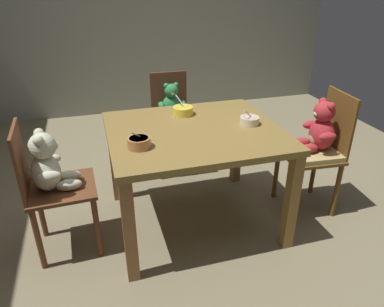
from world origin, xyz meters
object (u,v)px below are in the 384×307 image
(porridge_bowl_cream_near_right, at_px, (249,120))
(porridge_bowl_terracotta_near_left, at_px, (139,142))
(porridge_bowl_yellow_far_center, at_px, (183,110))
(teddy_chair_far_center, at_px, (172,114))
(teddy_chair_near_right, at_px, (318,140))
(dining_table, at_px, (194,143))
(teddy_chair_near_left, at_px, (49,174))

(porridge_bowl_cream_near_right, bearing_deg, porridge_bowl_terracotta_near_left, -168.66)
(porridge_bowl_cream_near_right, height_order, porridge_bowl_yellow_far_center, porridge_bowl_yellow_far_center)
(porridge_bowl_terracotta_near_left, bearing_deg, teddy_chair_far_center, 66.78)
(teddy_chair_near_right, bearing_deg, porridge_bowl_cream_near_right, -0.88)
(dining_table, relative_size, teddy_chair_near_right, 1.23)
(dining_table, bearing_deg, teddy_chair_near_right, -4.57)
(teddy_chair_far_center, height_order, teddy_chair_near_left, teddy_chair_near_left)
(dining_table, height_order, porridge_bowl_cream_near_right, porridge_bowl_cream_near_right)
(dining_table, height_order, teddy_chair_near_left, teddy_chair_near_left)
(dining_table, bearing_deg, porridge_bowl_yellow_far_center, 89.57)
(teddy_chair_far_center, bearing_deg, teddy_chair_near_left, -46.55)
(porridge_bowl_terracotta_near_left, bearing_deg, dining_table, 24.55)
(teddy_chair_near_left, distance_m, porridge_bowl_cream_near_right, 1.33)
(porridge_bowl_cream_near_right, bearing_deg, teddy_chair_far_center, 110.98)
(teddy_chair_near_right, bearing_deg, porridge_bowl_terracotta_near_left, 9.13)
(dining_table, xyz_separation_m, teddy_chair_near_right, (0.92, -0.07, -0.06))
(dining_table, height_order, porridge_bowl_yellow_far_center, porridge_bowl_yellow_far_center)
(teddy_chair_near_right, bearing_deg, teddy_chair_far_center, -42.22)
(dining_table, bearing_deg, porridge_bowl_terracotta_near_left, -155.45)
(teddy_chair_near_right, distance_m, porridge_bowl_yellow_far_center, 1.00)
(teddy_chair_near_right, bearing_deg, porridge_bowl_yellow_far_center, -16.75)
(dining_table, xyz_separation_m, porridge_bowl_terracotta_near_left, (-0.39, -0.18, 0.14))
(teddy_chair_near_left, relative_size, porridge_bowl_cream_near_right, 6.79)
(teddy_chair_near_right, height_order, porridge_bowl_cream_near_right, teddy_chair_near_right)
(teddy_chair_near_left, height_order, porridge_bowl_yellow_far_center, teddy_chair_near_left)
(porridge_bowl_terracotta_near_left, bearing_deg, teddy_chair_near_right, 4.58)
(teddy_chair_far_center, xyz_separation_m, porridge_bowl_yellow_far_center, (-0.05, -0.57, 0.23))
(porridge_bowl_cream_near_right, bearing_deg, teddy_chair_near_right, -5.44)
(teddy_chair_near_left, bearing_deg, teddy_chair_near_right, -3.59)
(teddy_chair_near_left, relative_size, porridge_bowl_terracotta_near_left, 6.40)
(dining_table, distance_m, teddy_chair_far_center, 0.86)
(teddy_chair_far_center, height_order, teddy_chair_near_right, teddy_chair_near_right)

